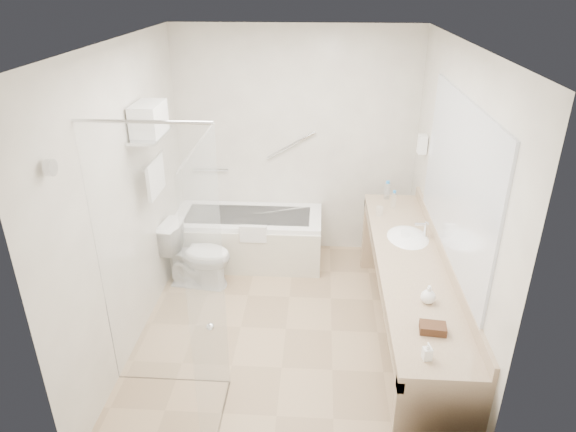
# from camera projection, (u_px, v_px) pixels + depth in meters

# --- Properties ---
(floor) EXTENTS (3.20, 3.20, 0.00)m
(floor) POSITION_uv_depth(u_px,v_px,m) (286.00, 329.00, 4.68)
(floor) COLOR tan
(floor) RESTS_ON ground
(ceiling) EXTENTS (2.60, 3.20, 0.10)m
(ceiling) POSITION_uv_depth(u_px,v_px,m) (285.00, 42.00, 3.61)
(ceiling) COLOR silver
(ceiling) RESTS_ON wall_back
(wall_back) EXTENTS (2.60, 0.10, 2.50)m
(wall_back) POSITION_uv_depth(u_px,v_px,m) (296.00, 144.00, 5.59)
(wall_back) COLOR silver
(wall_back) RESTS_ON ground
(wall_front) EXTENTS (2.60, 0.10, 2.50)m
(wall_front) POSITION_uv_depth(u_px,v_px,m) (265.00, 327.00, 2.71)
(wall_front) COLOR silver
(wall_front) RESTS_ON ground
(wall_left) EXTENTS (0.10, 3.20, 2.50)m
(wall_left) POSITION_uv_depth(u_px,v_px,m) (128.00, 200.00, 4.22)
(wall_left) COLOR silver
(wall_left) RESTS_ON ground
(wall_right) EXTENTS (0.10, 3.20, 2.50)m
(wall_right) POSITION_uv_depth(u_px,v_px,m) (449.00, 208.00, 4.07)
(wall_right) COLOR silver
(wall_right) RESTS_ON ground
(bathtub) EXTENTS (1.60, 0.73, 0.59)m
(bathtub) POSITION_uv_depth(u_px,v_px,m) (249.00, 237.00, 5.71)
(bathtub) COLOR white
(bathtub) RESTS_ON floor
(grab_bar_short) EXTENTS (0.40, 0.03, 0.03)m
(grab_bar_short) POSITION_uv_depth(u_px,v_px,m) (211.00, 170.00, 5.74)
(grab_bar_short) COLOR silver
(grab_bar_short) RESTS_ON wall_back
(grab_bar_long) EXTENTS (0.53, 0.03, 0.33)m
(grab_bar_long) POSITION_uv_depth(u_px,v_px,m) (291.00, 145.00, 5.56)
(grab_bar_long) COLOR silver
(grab_bar_long) RESTS_ON wall_back
(shower_enclosure) EXTENTS (0.96, 0.91, 2.11)m
(shower_enclosure) POSITION_uv_depth(u_px,v_px,m) (182.00, 283.00, 3.43)
(shower_enclosure) COLOR silver
(shower_enclosure) RESTS_ON floor
(towel_shelf) EXTENTS (0.24, 0.55, 0.81)m
(towel_shelf) POSITION_uv_depth(u_px,v_px,m) (150.00, 129.00, 4.32)
(towel_shelf) COLOR silver
(towel_shelf) RESTS_ON wall_left
(vanity_counter) EXTENTS (0.55, 2.70, 0.95)m
(vanity_counter) POSITION_uv_depth(u_px,v_px,m) (409.00, 282.00, 4.22)
(vanity_counter) COLOR tan
(vanity_counter) RESTS_ON floor
(sink) EXTENTS (0.40, 0.52, 0.14)m
(sink) POSITION_uv_depth(u_px,v_px,m) (407.00, 240.00, 4.50)
(sink) COLOR white
(sink) RESTS_ON vanity_counter
(faucet) EXTENTS (0.03, 0.03, 0.14)m
(faucet) POSITION_uv_depth(u_px,v_px,m) (426.00, 230.00, 4.44)
(faucet) COLOR silver
(faucet) RESTS_ON vanity_counter
(mirror) EXTENTS (0.02, 2.00, 1.20)m
(mirror) POSITION_uv_depth(u_px,v_px,m) (457.00, 180.00, 3.81)
(mirror) COLOR silver
(mirror) RESTS_ON wall_right
(hairdryer_unit) EXTENTS (0.08, 0.10, 0.18)m
(hairdryer_unit) POSITION_uv_depth(u_px,v_px,m) (422.00, 144.00, 4.94)
(hairdryer_unit) COLOR white
(hairdryer_unit) RESTS_ON wall_right
(toilet) EXTENTS (0.73, 0.47, 0.68)m
(toilet) POSITION_uv_depth(u_px,v_px,m) (198.00, 255.00, 5.23)
(toilet) COLOR white
(toilet) RESTS_ON floor
(amenity_basket) EXTENTS (0.18, 0.13, 0.06)m
(amenity_basket) POSITION_uv_depth(u_px,v_px,m) (433.00, 328.00, 3.29)
(amenity_basket) COLOR #482B19
(amenity_basket) RESTS_ON vanity_counter
(soap_bottle_a) EXTENTS (0.07, 0.12, 0.05)m
(soap_bottle_a) POSITION_uv_depth(u_px,v_px,m) (427.00, 355.00, 3.06)
(soap_bottle_a) COLOR white
(soap_bottle_a) RESTS_ON vanity_counter
(soap_bottle_b) EXTENTS (0.13, 0.15, 0.11)m
(soap_bottle_b) POSITION_uv_depth(u_px,v_px,m) (428.00, 296.00, 3.58)
(soap_bottle_b) COLOR white
(soap_bottle_b) RESTS_ON vanity_counter
(water_bottle_left) EXTENTS (0.06, 0.06, 0.18)m
(water_bottle_left) POSITION_uv_depth(u_px,v_px,m) (394.00, 200.00, 5.02)
(water_bottle_left) COLOR silver
(water_bottle_left) RESTS_ON vanity_counter
(water_bottle_mid) EXTENTS (0.06, 0.06, 0.19)m
(water_bottle_mid) POSITION_uv_depth(u_px,v_px,m) (387.00, 191.00, 5.22)
(water_bottle_mid) COLOR silver
(water_bottle_mid) RESTS_ON vanity_counter
(water_bottle_right) EXTENTS (0.06, 0.06, 0.19)m
(water_bottle_right) POSITION_uv_depth(u_px,v_px,m) (387.00, 191.00, 5.22)
(water_bottle_right) COLOR silver
(water_bottle_right) RESTS_ON vanity_counter
(drinking_glass_near) EXTENTS (0.08, 0.08, 0.09)m
(drinking_glass_near) POSITION_uv_depth(u_px,v_px,m) (379.00, 211.00, 4.88)
(drinking_glass_near) COLOR silver
(drinking_glass_near) RESTS_ON vanity_counter
(drinking_glass_far) EXTENTS (0.08, 0.08, 0.09)m
(drinking_glass_far) POSITION_uv_depth(u_px,v_px,m) (405.00, 235.00, 4.43)
(drinking_glass_far) COLOR silver
(drinking_glass_far) RESTS_ON vanity_counter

